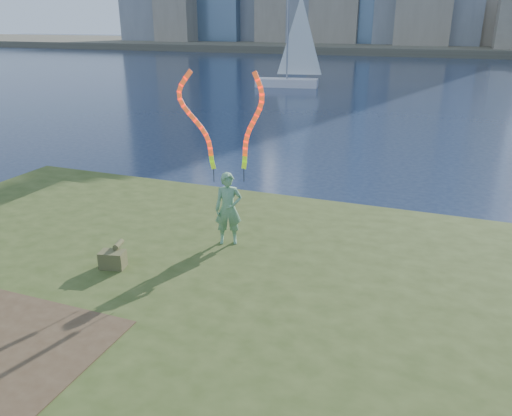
% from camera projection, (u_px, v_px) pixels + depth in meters
% --- Properties ---
extents(ground, '(320.00, 320.00, 0.00)m').
position_uv_depth(ground, '(216.00, 317.00, 9.64)').
color(ground, '#192640').
rests_on(ground, ground).
extents(grassy_knoll, '(20.00, 18.00, 0.80)m').
position_uv_depth(grassy_knoll, '(151.00, 377.00, 7.52)').
color(grassy_knoll, '#364518').
rests_on(grassy_knoll, ground).
extents(far_shore, '(320.00, 40.00, 1.20)m').
position_uv_depth(far_shore, '(434.00, 47.00, 92.42)').
color(far_shore, '#514C3B').
rests_on(far_shore, ground).
extents(woman_with_ribbons, '(1.89, 0.80, 3.98)m').
position_uv_depth(woman_with_ribbons, '(228.00, 181.00, 10.49)').
color(woman_with_ribbons, '#1E7528').
rests_on(woman_with_ribbons, grassy_knoll).
extents(canvas_bag, '(0.54, 0.61, 0.46)m').
position_uv_depth(canvas_bag, '(113.00, 258.00, 9.82)').
color(canvas_bag, '#4D4D27').
rests_on(canvas_bag, grassy_knoll).
extents(sailboat, '(5.62, 2.56, 8.43)m').
position_uv_depth(sailboat, '(290.00, 69.00, 42.06)').
color(sailboat, white).
rests_on(sailboat, ground).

